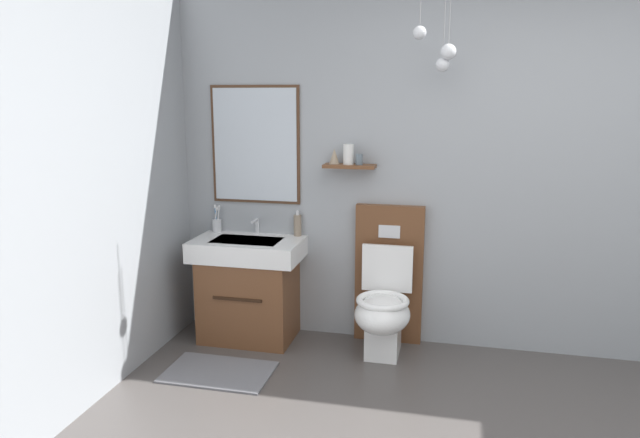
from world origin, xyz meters
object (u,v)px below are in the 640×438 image
(toilet, at_px, (385,298))
(toothbrush_cup, at_px, (217,224))
(vanity_sink_left, at_px, (249,286))
(soap_dispenser, at_px, (298,225))

(toilet, distance_m, toothbrush_cup, 1.38)
(vanity_sink_left, height_order, toothbrush_cup, toothbrush_cup)
(vanity_sink_left, bearing_deg, toothbrush_cup, 151.30)
(toilet, relative_size, soap_dispenser, 5.25)
(vanity_sink_left, relative_size, soap_dispenser, 4.07)
(toothbrush_cup, distance_m, soap_dispenser, 0.63)
(toilet, distance_m, soap_dispenser, 0.83)
(vanity_sink_left, xyz_separation_m, toothbrush_cup, (-0.31, 0.17, 0.41))
(soap_dispenser, bearing_deg, toilet, -14.23)
(vanity_sink_left, xyz_separation_m, soap_dispenser, (0.32, 0.18, 0.43))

